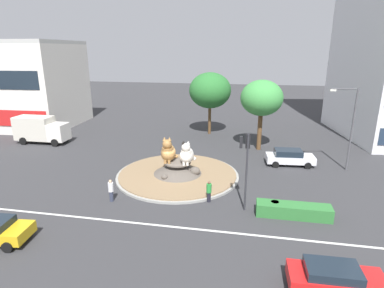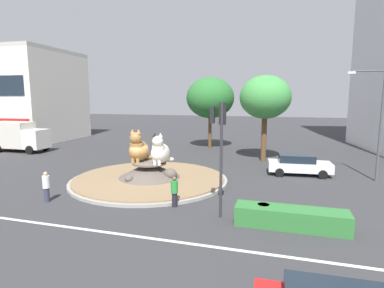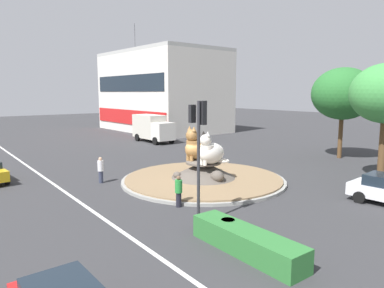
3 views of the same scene
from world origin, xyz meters
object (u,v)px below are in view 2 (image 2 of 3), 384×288
(streetlight_arm, at_px, (377,117))
(litter_bin, at_px, (263,213))
(cat_statue_tabby, at_px, (138,149))
(pedestrian_white_shirt, at_px, (46,186))
(second_tree_near_tower, at_px, (265,98))
(shophouse_block, at_px, (3,96))
(delivery_box_truck, at_px, (18,136))
(broadleaf_tree_behind_island, at_px, (210,98))
(pedestrian_green_shirt, at_px, (174,191))
(cat_statue_white, at_px, (160,152))
(traffic_light_mast, at_px, (220,135))
(sedan_on_far_lane, at_px, (299,164))

(streetlight_arm, xyz_separation_m, litter_bin, (-6.97, -9.72, -4.06))
(cat_statue_tabby, relative_size, pedestrian_white_shirt, 1.39)
(cat_statue_tabby, height_order, second_tree_near_tower, second_tree_near_tower)
(shophouse_block, xyz_separation_m, pedestrian_white_shirt, (25.77, -21.25, -5.20))
(delivery_box_truck, bearing_deg, pedestrian_white_shirt, -41.33)
(broadleaf_tree_behind_island, distance_m, pedestrian_green_shirt, 20.61)
(second_tree_near_tower, relative_size, delivery_box_truck, 1.24)
(cat_statue_white, relative_size, shophouse_block, 0.11)
(traffic_light_mast, relative_size, streetlight_arm, 0.73)
(pedestrian_green_shirt, bearing_deg, cat_statue_white, -71.83)
(traffic_light_mast, height_order, broadleaf_tree_behind_island, broadleaf_tree_behind_island)
(streetlight_arm, bearing_deg, pedestrian_green_shirt, 26.94)
(shophouse_block, distance_m, litter_bin, 43.48)
(pedestrian_green_shirt, height_order, sedan_on_far_lane, pedestrian_green_shirt)
(shophouse_block, bearing_deg, pedestrian_white_shirt, -41.89)
(cat_statue_tabby, relative_size, shophouse_block, 0.12)
(cat_statue_tabby, height_order, shophouse_block, shophouse_block)
(sedan_on_far_lane, bearing_deg, delivery_box_truck, 170.59)
(traffic_light_mast, height_order, pedestrian_green_shirt, traffic_light_mast)
(second_tree_near_tower, height_order, pedestrian_white_shirt, second_tree_near_tower)
(shophouse_block, relative_size, broadleaf_tree_behind_island, 2.52)
(cat_statue_tabby, distance_m, litter_bin, 10.69)
(second_tree_near_tower, distance_m, pedestrian_white_shirt, 19.41)
(shophouse_block, xyz_separation_m, pedestrian_green_shirt, (32.99, -19.99, -5.24))
(traffic_light_mast, bearing_deg, shophouse_block, 58.58)
(pedestrian_white_shirt, xyz_separation_m, litter_bin, (11.96, 0.38, -0.46))
(pedestrian_green_shirt, height_order, delivery_box_truck, delivery_box_truck)
(cat_statue_tabby, bearing_deg, sedan_on_far_lane, 107.77)
(pedestrian_white_shirt, xyz_separation_m, delivery_box_truck, (-15.00, 12.93, 0.81))
(sedan_on_far_lane, bearing_deg, litter_bin, -106.07)
(pedestrian_green_shirt, bearing_deg, sedan_on_far_lane, -138.59)
(cat_statue_white, relative_size, second_tree_near_tower, 0.28)
(streetlight_arm, height_order, delivery_box_truck, streetlight_arm)
(cat_statue_white, distance_m, second_tree_near_tower, 12.11)
(cat_statue_white, xyz_separation_m, broadleaf_tree_behind_island, (-0.05, 15.52, 3.68))
(traffic_light_mast, height_order, pedestrian_white_shirt, traffic_light_mast)
(shophouse_block, xyz_separation_m, second_tree_near_tower, (36.86, -6.11, -0.24))
(cat_statue_tabby, xyz_separation_m, pedestrian_green_shirt, (4.31, -4.54, -1.34))
(cat_statue_white, distance_m, pedestrian_green_shirt, 5.18)
(broadleaf_tree_behind_island, bearing_deg, sedan_on_far_lane, -48.33)
(cat_statue_tabby, bearing_deg, second_tree_near_tower, 133.31)
(streetlight_arm, distance_m, pedestrian_green_shirt, 15.11)
(pedestrian_white_shirt, relative_size, delivery_box_truck, 0.27)
(cat_statue_white, relative_size, sedan_on_far_lane, 0.46)
(cat_statue_white, distance_m, traffic_light_mast, 7.44)
(pedestrian_white_shirt, distance_m, litter_bin, 11.97)
(cat_statue_white, xyz_separation_m, streetlight_arm, (14.27, 4.52, 2.36))
(cat_statue_tabby, xyz_separation_m, streetlight_arm, (16.02, 4.30, 2.29))
(second_tree_near_tower, bearing_deg, litter_bin, -86.66)
(pedestrian_green_shirt, height_order, pedestrian_white_shirt, pedestrian_white_shirt)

